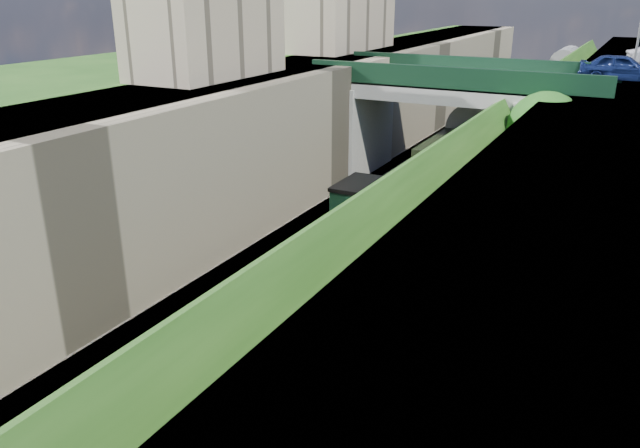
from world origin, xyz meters
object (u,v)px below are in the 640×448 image
(locomotive, at_px, (341,264))
(tree, at_px, (547,132))
(car_blue, at_px, (622,68))
(road_bridge, at_px, (467,119))
(tender, at_px, (412,210))

(locomotive, bearing_deg, tree, 69.68)
(tree, distance_m, car_blue, 8.29)
(car_blue, bearing_deg, locomotive, 159.17)
(road_bridge, bearing_deg, tree, -40.76)
(car_blue, xyz_separation_m, tender, (-7.15, -12.93, -5.38))
(car_blue, height_order, tender, car_blue)
(tender, bearing_deg, car_blue, 61.05)
(road_bridge, height_order, car_blue, car_blue)
(road_bridge, xyz_separation_m, car_blue, (7.41, 3.28, 2.92))
(road_bridge, relative_size, tender, 2.67)
(car_blue, distance_m, tender, 15.72)
(tender, bearing_deg, tree, 48.69)
(tree, distance_m, tender, 7.76)
(car_blue, distance_m, locomotive, 22.11)
(tree, relative_size, car_blue, 1.51)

